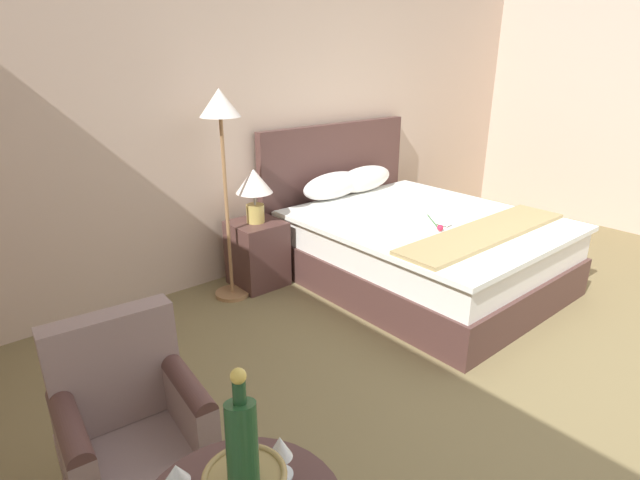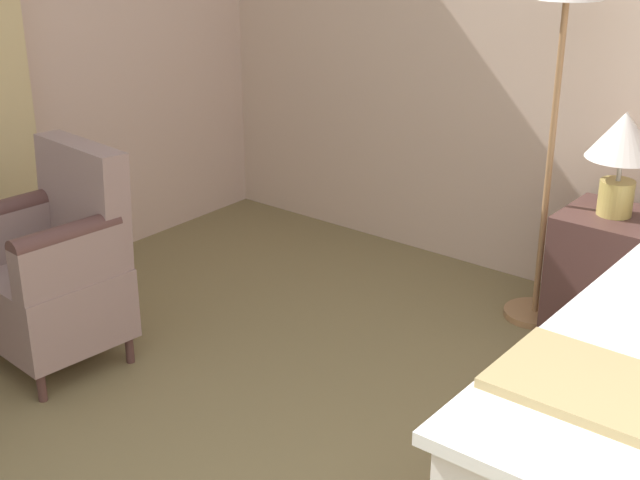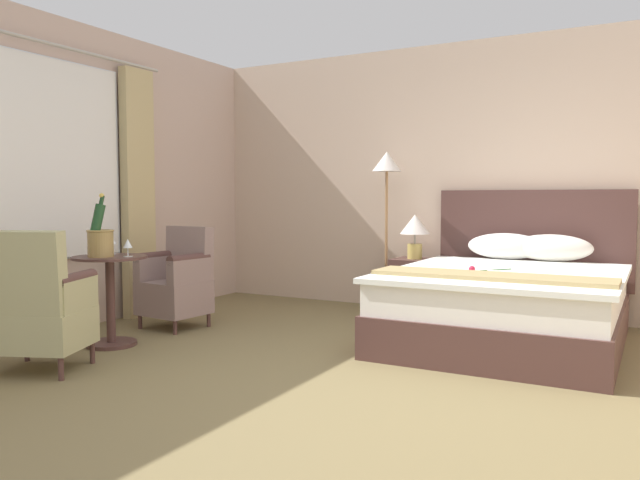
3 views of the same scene
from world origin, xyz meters
TOP-DOWN VIEW (x-y plane):
  - ground_plane at (0.00, 0.00)m, footprint 7.81×7.81m
  - wall_headboard_side at (0.00, 2.94)m, footprint 6.43×0.12m
  - bed at (0.37, 1.79)m, footprint 1.77×2.20m
  - nightstand at (-0.72, 2.57)m, footprint 0.43×0.41m
  - bedside_lamp at (-0.72, 2.57)m, footprint 0.30×0.30m
  - floor_lamp_brass at (-1.01, 2.52)m, footprint 0.30×0.30m
  - wine_glass_near_bucket at (-2.20, 0.17)m, footprint 0.07×0.07m
  - wine_glass_near_edge at (-2.47, 0.27)m, footprint 0.07×0.07m
  - armchair_by_window at (-2.38, 0.94)m, footprint 0.57×0.55m

SIDE VIEW (x-z plane):
  - ground_plane at x=0.00m, z-range 0.00..0.00m
  - nightstand at x=-0.72m, z-range 0.00..0.56m
  - bed at x=0.37m, z-range -0.29..0.96m
  - armchair_by_window at x=-2.38m, z-range -0.04..0.87m
  - wine_glass_near_bucket at x=-2.20m, z-range 0.74..0.88m
  - wine_glass_near_edge at x=-2.47m, z-range 0.74..0.88m
  - bedside_lamp at x=-0.72m, z-range 0.64..1.09m
  - floor_lamp_brass at x=-1.01m, z-range 0.51..2.14m
  - wall_headboard_side at x=0.00m, z-range 0.00..2.73m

